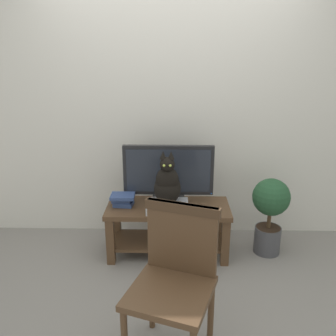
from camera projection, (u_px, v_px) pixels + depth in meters
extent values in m
plane|color=gray|center=(170.00, 293.00, 2.86)|extent=(12.00, 12.00, 0.00)
cube|color=silver|center=(172.00, 95.00, 3.47)|extent=(7.00, 0.12, 2.80)
cube|color=#513823|center=(168.00, 208.00, 3.28)|extent=(1.10, 0.47, 0.04)
cube|color=#513823|center=(111.00, 241.00, 3.19)|extent=(0.07, 0.07, 0.43)
cube|color=#513823|center=(225.00, 243.00, 3.17)|extent=(0.07, 0.07, 0.43)
cube|color=#513823|center=(117.00, 222.00, 3.54)|extent=(0.07, 0.07, 0.43)
cube|color=#513823|center=(220.00, 223.00, 3.52)|extent=(0.07, 0.07, 0.43)
cube|color=#513823|center=(168.00, 241.00, 3.38)|extent=(1.00, 0.39, 0.02)
cube|color=black|center=(168.00, 200.00, 3.36)|extent=(0.30, 0.20, 0.03)
cube|color=black|center=(168.00, 196.00, 3.35)|extent=(0.06, 0.04, 0.05)
cube|color=black|center=(168.00, 170.00, 3.27)|extent=(0.81, 0.05, 0.46)
cube|color=#232833|center=(168.00, 171.00, 3.25)|extent=(0.75, 0.01, 0.40)
sphere|color=#2672F2|center=(211.00, 194.00, 3.30)|extent=(0.01, 0.01, 0.01)
cube|color=#ADADB2|center=(167.00, 206.00, 3.18)|extent=(0.36, 0.26, 0.07)
cube|color=black|center=(167.00, 213.00, 3.05)|extent=(0.22, 0.01, 0.03)
ellipsoid|color=black|center=(167.00, 188.00, 3.13)|extent=(0.23, 0.26, 0.27)
ellipsoid|color=black|center=(167.00, 181.00, 3.07)|extent=(0.20, 0.17, 0.24)
sphere|color=black|center=(167.00, 165.00, 3.01)|extent=(0.13, 0.13, 0.13)
cone|color=black|center=(163.00, 155.00, 2.99)|extent=(0.06, 0.06, 0.07)
cone|color=black|center=(171.00, 155.00, 2.98)|extent=(0.06, 0.06, 0.07)
sphere|color=#B2C64C|center=(164.00, 166.00, 2.95)|extent=(0.02, 0.02, 0.02)
sphere|color=#B2C64C|center=(170.00, 166.00, 2.95)|extent=(0.02, 0.02, 0.02)
cylinder|color=black|center=(175.00, 205.00, 3.07)|extent=(0.09, 0.21, 0.04)
cylinder|color=#513823|center=(152.00, 299.00, 2.44)|extent=(0.04, 0.04, 0.45)
cylinder|color=#513823|center=(211.00, 313.00, 2.31)|extent=(0.04, 0.04, 0.45)
cube|color=#513823|center=(170.00, 293.00, 2.12)|extent=(0.59, 0.59, 0.04)
cube|color=#513823|center=(182.00, 238.00, 2.23)|extent=(0.43, 0.18, 0.46)
cube|color=#412C1C|center=(182.00, 208.00, 2.16)|extent=(0.45, 0.19, 0.06)
cube|color=#33477A|center=(124.00, 203.00, 3.28)|extent=(0.18, 0.15, 0.04)
cube|color=#33477A|center=(122.00, 199.00, 3.27)|extent=(0.17, 0.14, 0.04)
cube|color=#33477A|center=(123.00, 196.00, 3.24)|extent=(0.21, 0.16, 0.03)
cylinder|color=#47474C|center=(267.00, 240.00, 3.39)|extent=(0.24, 0.24, 0.26)
cylinder|color=#332319|center=(268.00, 228.00, 3.36)|extent=(0.22, 0.22, 0.02)
cylinder|color=#4C3823|center=(269.00, 219.00, 3.33)|extent=(0.04, 0.04, 0.17)
sphere|color=#234C2D|center=(271.00, 197.00, 3.26)|extent=(0.34, 0.34, 0.34)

